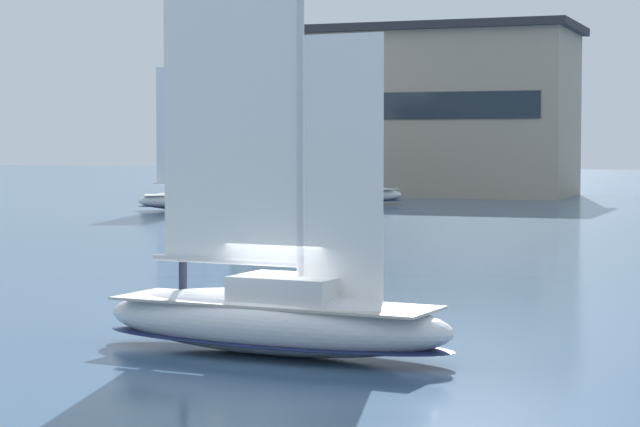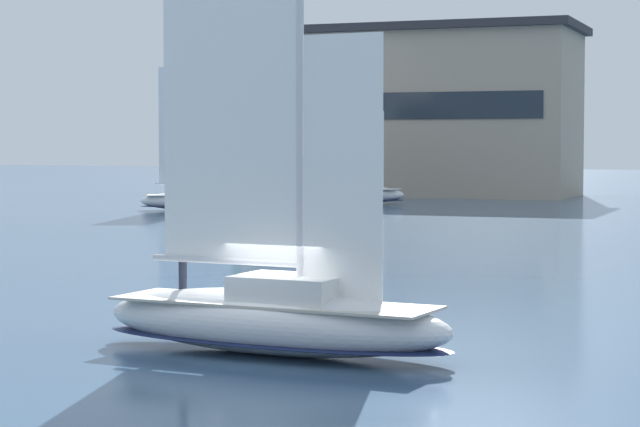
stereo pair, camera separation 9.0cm
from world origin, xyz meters
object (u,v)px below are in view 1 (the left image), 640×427
sailboat_moored_mid_channel (195,198)px  tree_shore_center (243,97)px  sailboat_main (274,311)px  sailboat_moored_near_marina (349,191)px

sailboat_moored_mid_channel → tree_shore_center: bearing=107.9°
sailboat_main → sailboat_moored_mid_channel: sailboat_main is taller
tree_shore_center → sailboat_moored_near_marina: size_ratio=1.07×
tree_shore_center → sailboat_moored_mid_channel: (9.60, -29.76, -8.23)m
sailboat_main → sailboat_moored_near_marina: size_ratio=0.99×
tree_shore_center → sailboat_main: size_ratio=1.08×
tree_shore_center → sailboat_moored_near_marina: (16.62, -16.73, -8.16)m
sailboat_main → sailboat_moored_near_marina: sailboat_moored_near_marina is taller
tree_shore_center → sailboat_moored_near_marina: bearing=-45.2°
sailboat_main → sailboat_moored_mid_channel: size_ratio=1.09×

